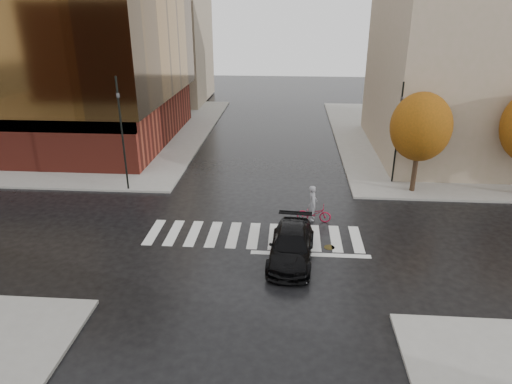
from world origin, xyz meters
TOP-DOWN VIEW (x-y plane):
  - ground at (0.00, 0.00)m, footprint 120.00×120.00m
  - sidewalk_nw at (-21.00, 21.00)m, footprint 30.00×30.00m
  - sidewalk_ne at (21.00, 21.00)m, footprint 30.00×30.00m
  - crosswalk at (0.00, 0.50)m, footprint 12.00×3.00m
  - office_glass at (-22.00, 17.99)m, footprint 27.00×19.00m
  - building_ne_tan at (17.00, 17.00)m, footprint 16.00×16.00m
  - building_nw_far at (-16.00, 37.00)m, footprint 14.00×12.00m
  - tree_ne_a at (10.00, 7.40)m, footprint 3.80×3.80m
  - sedan at (2.03, -1.80)m, footprint 2.48×5.28m
  - cyclist at (3.27, 2.50)m, footprint 1.99×0.85m
  - traffic_light_nw at (-8.92, 6.30)m, footprint 0.23×0.21m
  - traffic_light_ne at (9.00, 9.00)m, footprint 0.18×0.20m
  - fire_hydrant at (-9.69, 10.00)m, footprint 0.26×0.26m
  - manhole at (4.00, -0.50)m, footprint 0.63×0.63m

SIDE VIEW (x-z plane):
  - ground at x=0.00m, z-range 0.00..0.00m
  - crosswalk at x=0.00m, z-range 0.00..0.01m
  - manhole at x=4.00m, z-range 0.00..0.01m
  - sidewalk_nw at x=-21.00m, z-range 0.00..0.15m
  - sidewalk_ne at x=21.00m, z-range 0.00..0.15m
  - fire_hydrant at x=-9.69m, z-range 0.19..0.92m
  - sedan at x=2.03m, z-range 0.00..1.49m
  - cyclist at x=3.27m, z-range -0.35..1.85m
  - traffic_light_ne at x=9.00m, z-range 0.58..7.44m
  - traffic_light_nw at x=-8.92m, z-range 0.68..8.08m
  - tree_ne_a at x=10.00m, z-range 1.20..7.71m
  - office_glass at x=-22.00m, z-range 0.28..16.28m
  - building_ne_tan at x=17.00m, z-range 0.15..18.15m
  - building_nw_far at x=-16.00m, z-range 0.15..20.15m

